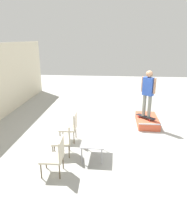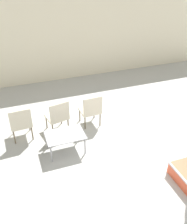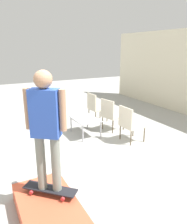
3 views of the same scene
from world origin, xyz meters
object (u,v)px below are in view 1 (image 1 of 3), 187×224
skate_ramp_box (147,121)px  coffee_table (93,143)px  patio_chair_center (64,138)px  skateboard_on_ramp (146,117)px  patio_chair_left (56,155)px  patio_chair_right (71,126)px  person_skater (148,90)px

skate_ramp_box → coffee_table: bearing=145.0°
skate_ramp_box → patio_chair_center: patio_chair_center is taller
skateboard_on_ramp → patio_chair_left: patio_chair_left is taller
skate_ramp_box → patio_chair_right: 3.16m
skateboard_on_ramp → patio_chair_right: bearing=74.8°
patio_chair_center → coffee_table: bearing=77.5°
patio_chair_left → person_skater: bearing=140.0°
person_skater → patio_chair_right: person_skater is taller
skateboard_on_ramp → patio_chair_right: size_ratio=0.76×
skate_ramp_box → patio_chair_left: size_ratio=1.57×
skateboard_on_ramp → coffee_table: size_ratio=0.79×
patio_chair_center → patio_chair_right: bearing=168.7°
patio_chair_left → patio_chair_right: 1.85m
coffee_table → patio_chair_right: size_ratio=0.96×
skate_ramp_box → person_skater: 1.26m
person_skater → patio_chair_center: (-2.41, 2.56, -0.87)m
person_skater → coffee_table: person_skater is taller
coffee_table → patio_chair_left: size_ratio=0.96×
coffee_table → patio_chair_right: (0.93, 0.81, 0.09)m
person_skater → patio_chair_left: 4.31m
skateboard_on_ramp → patio_chair_center: 3.52m
patio_chair_left → patio_chair_center: (0.94, 0.00, 0.00)m
person_skater → patio_chair_center: person_skater is taller
coffee_table → person_skater: bearing=-35.7°
skateboard_on_ramp → patio_chair_left: bearing=97.0°
person_skater → patio_chair_right: bearing=67.6°
coffee_table → patio_chair_left: 1.23m
coffee_table → patio_chair_right: 1.24m
skate_ramp_box → patio_chair_left: patio_chair_left is taller
patio_chair_left → patio_chair_right: size_ratio=1.00×
coffee_table → patio_chair_center: bearing=88.7°
skate_ramp_box → patio_chair_left: (-3.53, 2.64, 0.37)m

